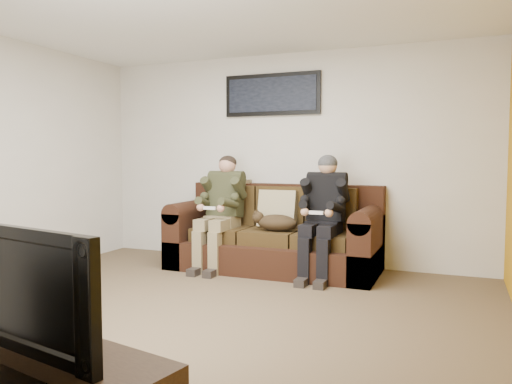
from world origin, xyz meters
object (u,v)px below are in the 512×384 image
at_px(sofa, 276,237).
at_px(cat, 275,222).
at_px(framed_poster, 272,95).
at_px(television, 44,287).
at_px(person_left, 221,204).
at_px(person_right, 324,208).

height_order(sofa, cat, sofa).
relative_size(framed_poster, television, 1.25).
xyz_separation_m(person_left, television, (0.85, -3.58, -0.04)).
height_order(sofa, framed_poster, framed_poster).
distance_m(person_left, framed_poster, 1.52).
bearing_deg(person_left, television, -76.64).
bearing_deg(person_left, cat, -3.28).
height_order(person_left, framed_poster, framed_poster).
relative_size(person_left, framed_poster, 1.07).
relative_size(sofa, person_right, 1.79).
xyz_separation_m(cat, framed_poster, (-0.28, 0.62, 1.52)).
relative_size(sofa, television, 2.42).
bearing_deg(person_left, framed_poster, 53.99).
bearing_deg(cat, person_left, 176.72).
height_order(sofa, person_left, person_left).
relative_size(person_left, cat, 2.03).
height_order(sofa, television, television).
relative_size(cat, television, 0.66).
distance_m(cat, television, 3.55).
distance_m(person_left, television, 3.68).
bearing_deg(television, cat, 103.89).
bearing_deg(person_right, cat, -175.75).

